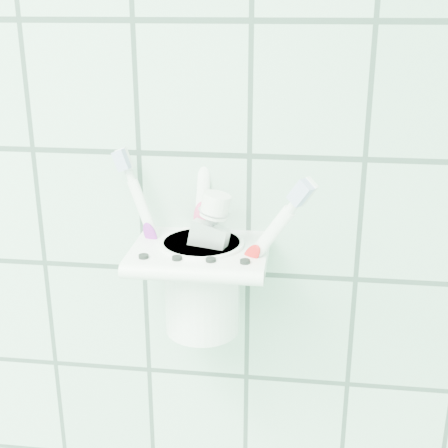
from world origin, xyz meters
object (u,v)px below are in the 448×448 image
(toothbrush_pink, at_px, (182,234))
(holder_bracket, at_px, (200,254))
(toothbrush_blue, at_px, (192,225))
(cup, at_px, (202,283))
(toothpaste_tube, at_px, (189,251))
(toothbrush_orange, at_px, (205,225))

(toothbrush_pink, bearing_deg, holder_bracket, -13.20)
(holder_bracket, xyz_separation_m, toothbrush_blue, (-0.01, -0.00, 0.03))
(cup, bearing_deg, holder_bracket, -101.96)
(toothbrush_pink, xyz_separation_m, toothpaste_tube, (0.01, -0.01, -0.01))
(cup, bearing_deg, toothpaste_tube, -133.71)
(cup, xyz_separation_m, toothbrush_orange, (0.00, 0.01, 0.06))
(toothbrush_orange, bearing_deg, toothbrush_blue, -83.82)
(toothbrush_blue, distance_m, toothbrush_orange, 0.02)
(toothbrush_pink, height_order, toothpaste_tube, toothbrush_pink)
(holder_bracket, height_order, toothbrush_blue, toothbrush_blue)
(holder_bracket, xyz_separation_m, cup, (0.00, 0.00, -0.03))
(holder_bracket, height_order, cup, same)
(holder_bracket, xyz_separation_m, toothpaste_tube, (-0.01, -0.01, 0.01))
(toothbrush_pink, bearing_deg, toothbrush_orange, 24.95)
(toothbrush_pink, distance_m, toothpaste_tube, 0.02)
(toothbrush_blue, bearing_deg, toothbrush_orange, 55.25)
(cup, height_order, toothpaste_tube, toothpaste_tube)
(cup, height_order, toothbrush_orange, toothbrush_orange)
(holder_bracket, xyz_separation_m, toothbrush_orange, (0.00, 0.01, 0.03))
(toothbrush_pink, xyz_separation_m, toothbrush_orange, (0.02, 0.01, 0.01))
(cup, distance_m, toothbrush_pink, 0.05)
(toothbrush_pink, relative_size, toothbrush_blue, 0.87)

